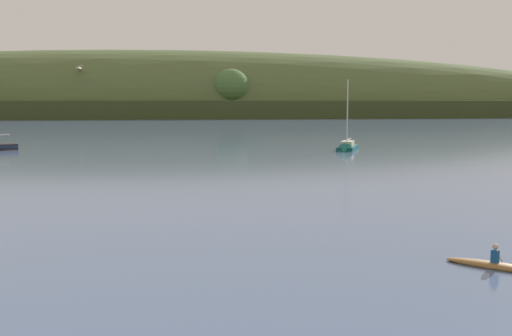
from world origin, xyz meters
name	(u,v)px	position (x,y,z in m)	size (l,w,h in m)	color
far_shoreline_hill	(173,115)	(-19.17, 230.65, 0.36)	(509.30, 107.37, 48.70)	#35401E
dockside_crane	(82,93)	(-47.84, 208.33, 8.17)	(3.64, 11.43, 17.48)	#4C4C51
sailboat_near_mooring	(347,149)	(13.51, 70.90, 0.19)	(4.05, 6.92, 9.50)	#0F564C
canoe_with_paddler	(495,265)	(8.16, 17.76, 0.10)	(3.26, 2.85, 1.02)	brown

